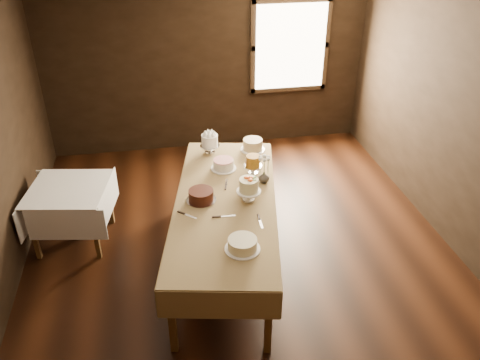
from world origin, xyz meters
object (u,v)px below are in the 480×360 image
object	(u,v)px
cake_speckled	(253,145)
cake_cream	(242,245)
cake_lattice	(223,165)
flower_vase	(264,177)
display_table	(225,205)
cake_flowers	(249,191)
cake_server_d	(255,184)
cake_chocolate	(201,196)
cake_server_c	(226,182)
cake_server_e	(191,216)
cake_server_b	(261,224)
side_table	(69,194)
cake_meringue	(210,144)
cake_server_a	(228,216)
cake_caramel	(253,166)

from	to	relation	value
cake_speckled	cake_cream	world-z (taller)	cake_speckled
cake_lattice	flower_vase	size ratio (longest dim) A/B	2.35
display_table	cake_flowers	distance (m)	0.31
display_table	cake_server_d	world-z (taller)	cake_server_d
cake_chocolate	cake_flowers	size ratio (longest dim) A/B	1.18
cake_chocolate	cake_server_c	size ratio (longest dim) A/B	1.35
cake_server_e	cake_server_d	bearing A→B (deg)	73.68
display_table	cake_chocolate	distance (m)	0.28
cake_server_b	cake_server_e	distance (m)	0.73
side_table	cake_meringue	xyz separation A→B (m)	(1.72, 0.37, 0.31)
side_table	cake_server_a	size ratio (longest dim) A/B	4.25
cake_speckled	cake_server_d	world-z (taller)	cake_speckled
display_table	cake_chocolate	size ratio (longest dim) A/B	8.93
display_table	cake_cream	world-z (taller)	cake_cream
cake_chocolate	cake_server_d	xyz separation A→B (m)	(0.64, 0.22, -0.06)
side_table	cake_server_a	xyz separation A→B (m)	(1.72, -1.04, 0.19)
cake_caramel	cake_flowers	xyz separation A→B (m)	(-0.16, -0.54, 0.01)
display_table	cake_cream	distance (m)	0.85
cake_flowers	flower_vase	size ratio (longest dim) A/B	2.11
cake_meringue	cake_lattice	xyz separation A→B (m)	(0.11, -0.43, -0.06)
cake_server_c	cake_meringue	bearing A→B (deg)	19.55
cake_server_b	cake_server_d	world-z (taller)	same
cake_meringue	cake_caramel	xyz separation A→B (m)	(0.43, -0.61, -0.01)
cake_lattice	cake_server_d	bearing A→B (deg)	-54.17
display_table	cake_flowers	xyz separation A→B (m)	(0.25, -0.03, 0.18)
cake_server_a	cake_server_e	xyz separation A→B (m)	(-0.38, 0.06, 0.00)
cake_lattice	cake_cream	distance (m)	1.52
cake_meringue	cake_server_d	distance (m)	0.95
cake_lattice	cake_server_d	distance (m)	0.51
display_table	cake_server_c	distance (m)	0.37
cake_chocolate	cake_server_e	xyz separation A→B (m)	(-0.14, -0.28, -0.06)
side_table	cake_speckled	bearing A→B (deg)	8.88
cake_cream	cake_server_d	world-z (taller)	cake_cream
cake_flowers	cake_lattice	bearing A→B (deg)	102.84
display_table	cake_server_e	size ratio (longest dim) A/B	12.02
cake_server_a	cake_meringue	bearing A→B (deg)	92.16
display_table	side_table	bearing A→B (deg)	156.93
cake_cream	cake_server_b	distance (m)	0.44
cake_meringue	cake_flowers	size ratio (longest dim) A/B	1.02
side_table	flower_vase	bearing A→B (deg)	-11.27
cake_chocolate	cake_server_b	size ratio (longest dim) A/B	1.35
cake_cream	cake_speckled	bearing A→B (deg)	75.60
cake_server_d	cake_speckled	bearing A→B (deg)	24.84
side_table	cake_server_b	xyz separation A→B (m)	(2.02, -1.23, 0.19)
cake_lattice	display_table	bearing A→B (deg)	-97.20
side_table	cake_cream	size ratio (longest dim) A/B	3.05
display_table	cake_server_a	world-z (taller)	cake_server_a
cake_speckled	cake_cream	distance (m)	2.00
cake_server_d	cake_server_b	bearing A→B (deg)	-153.20
cake_speckled	cake_server_d	size ratio (longest dim) A/B	1.39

